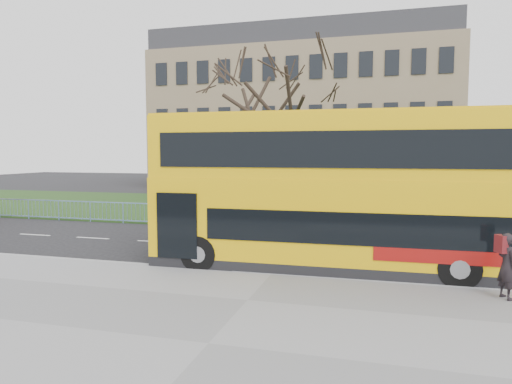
% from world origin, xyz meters
% --- Properties ---
extents(ground, '(120.00, 120.00, 0.00)m').
position_xyz_m(ground, '(0.00, 0.00, 0.00)').
color(ground, black).
rests_on(ground, ground).
extents(pavement, '(80.00, 10.50, 0.12)m').
position_xyz_m(pavement, '(0.00, -6.75, 0.06)').
color(pavement, slate).
rests_on(pavement, ground).
extents(kerb, '(80.00, 0.20, 0.14)m').
position_xyz_m(kerb, '(0.00, -1.55, 0.07)').
color(kerb, gray).
rests_on(kerb, ground).
extents(grass_verge, '(80.00, 15.40, 0.08)m').
position_xyz_m(grass_verge, '(0.00, 14.30, 0.04)').
color(grass_verge, '#1F3714').
rests_on(grass_verge, ground).
extents(guard_railing, '(40.00, 0.12, 1.10)m').
position_xyz_m(guard_railing, '(0.00, 6.60, 0.55)').
color(guard_railing, '#6E90C5').
rests_on(guard_railing, ground).
extents(bare_tree, '(7.42, 7.42, 10.60)m').
position_xyz_m(bare_tree, '(-3.00, 10.00, 5.38)').
color(bare_tree, black).
rests_on(bare_tree, grass_verge).
extents(civic_building, '(30.00, 15.00, 14.00)m').
position_xyz_m(civic_building, '(-5.00, 35.00, 7.00)').
color(civic_building, '#846F54').
rests_on(civic_building, ground).
extents(yellow_bus, '(11.67, 3.02, 4.87)m').
position_xyz_m(yellow_bus, '(1.78, -0.21, 2.61)').
color(yellow_bus, '#EBB609').
rests_on(yellow_bus, ground).
extents(pedestrian, '(0.60, 0.71, 1.63)m').
position_xyz_m(pedestrian, '(6.11, -2.33, 0.94)').
color(pedestrian, black).
rests_on(pedestrian, pavement).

